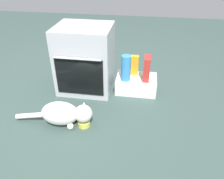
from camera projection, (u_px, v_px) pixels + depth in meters
name	position (u px, v px, depth m)	size (l,w,h in m)	color
ground	(76.00, 103.00, 2.45)	(8.00, 8.00, 0.00)	#384C47
oven	(85.00, 59.00, 2.54)	(0.62, 0.58, 0.77)	#B7BABF
pantry_cabinet	(136.00, 84.00, 2.64)	(0.47, 0.33, 0.17)	white
food_bowl	(84.00, 123.00, 2.13)	(0.12, 0.12, 0.08)	#D1D14C
cat	(64.00, 113.00, 2.09)	(0.78, 0.24, 0.25)	silver
cereal_box	(147.00, 68.00, 2.49)	(0.07, 0.18, 0.28)	#B72D28
water_bottle	(126.00, 68.00, 2.47)	(0.11, 0.11, 0.30)	#388CD1
juice_carton	(135.00, 65.00, 2.60)	(0.09, 0.06, 0.24)	orange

